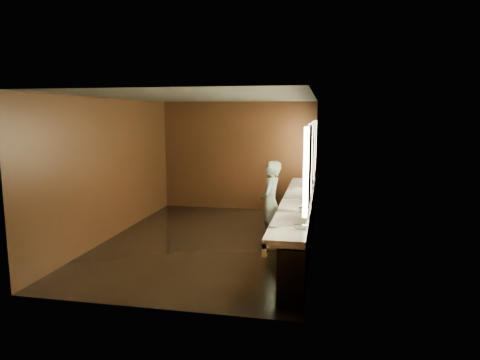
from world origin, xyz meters
TOP-DOWN VIEW (x-y plane):
  - floor at (0.00, 0.00)m, footprint 6.00×6.00m
  - ceiling at (0.00, 0.00)m, footprint 4.00×6.00m
  - wall_back at (0.00, 3.00)m, footprint 4.00×0.02m
  - wall_front at (0.00, -3.00)m, footprint 4.00×0.02m
  - wall_left at (-2.00, 0.00)m, footprint 0.02×6.00m
  - wall_right at (2.00, 0.00)m, footprint 0.02×6.00m
  - sink_counter at (1.79, 0.00)m, footprint 0.55×5.40m
  - mirror_band at (1.98, -0.00)m, footprint 0.06×5.03m
  - person at (1.22, 0.04)m, footprint 0.45×0.63m
  - trash_bin at (1.58, -0.36)m, footprint 0.41×0.41m

SIDE VIEW (x-z plane):
  - floor at x=0.00m, z-range 0.00..0.00m
  - trash_bin at x=1.58m, z-range 0.00..0.60m
  - sink_counter at x=1.79m, z-range -0.01..1.00m
  - person at x=1.22m, z-range 0.00..1.62m
  - wall_back at x=0.00m, z-range 0.00..2.80m
  - wall_front at x=0.00m, z-range 0.00..2.80m
  - wall_left at x=-2.00m, z-range 0.00..2.80m
  - wall_right at x=2.00m, z-range 0.00..2.80m
  - mirror_band at x=1.98m, z-range 1.17..2.32m
  - ceiling at x=0.00m, z-range 2.79..2.81m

